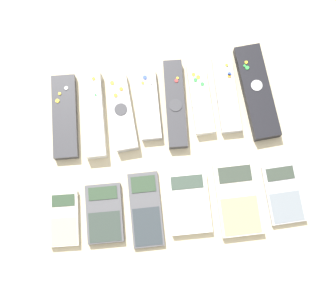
{
  "coord_description": "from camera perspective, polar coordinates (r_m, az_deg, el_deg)",
  "views": [
    {
      "loc": [
        -0.03,
        -0.19,
        1.01
      ],
      "look_at": [
        0.0,
        0.03,
        0.01
      ],
      "focal_mm": 50.0,
      "sensor_mm": 36.0,
      "label": 1
    }
  ],
  "objects": [
    {
      "name": "calculator_3",
      "position": [
        1.01,
        2.58,
        -6.86
      ],
      "size": [
        0.09,
        0.13,
        0.02
      ],
      "rotation": [
        0.0,
        0.0,
        -0.04
      ],
      "color": "silver",
      "rests_on": "ground_plane"
    },
    {
      "name": "calculator_4",
      "position": [
        1.02,
        8.53,
        -6.3
      ],
      "size": [
        0.09,
        0.16,
        0.02
      ],
      "rotation": [
        0.0,
        0.0,
        -0.02
      ],
      "color": "beige",
      "rests_on": "ground_plane"
    },
    {
      "name": "remote_6",
      "position": [
        1.07,
        7.13,
        6.39
      ],
      "size": [
        0.05,
        0.18,
        0.02
      ],
      "rotation": [
        0.0,
        0.0,
        -0.02
      ],
      "color": "#B7B7BC",
      "rests_on": "ground_plane"
    },
    {
      "name": "ground_plane",
      "position": [
        1.03,
        0.22,
        -1.78
      ],
      "size": [
        3.0,
        3.0,
        0.0
      ],
      "primitive_type": "plane",
      "color": "beige"
    },
    {
      "name": "remote_4",
      "position": [
        1.05,
        0.89,
        5.27
      ],
      "size": [
        0.06,
        0.2,
        0.02
      ],
      "rotation": [
        0.0,
        0.0,
        -0.07
      ],
      "color": "#333338",
      "rests_on": "ground_plane"
    },
    {
      "name": "calculator_1",
      "position": [
        1.02,
        -7.76,
        -8.01
      ],
      "size": [
        0.08,
        0.13,
        0.02
      ],
      "rotation": [
        0.0,
        0.0,
        -0.04
      ],
      "color": "#4C4C51",
      "rests_on": "ground_plane"
    },
    {
      "name": "remote_5",
      "position": [
        1.06,
        4.0,
        5.8
      ],
      "size": [
        0.04,
        0.16,
        0.02
      ],
      "rotation": [
        0.0,
        0.0,
        -0.01
      ],
      "color": "white",
      "rests_on": "ground_plane"
    },
    {
      "name": "remote_2",
      "position": [
        1.05,
        -5.7,
        4.33
      ],
      "size": [
        0.06,
        0.18,
        0.03
      ],
      "rotation": [
        0.0,
        0.0,
        0.04
      ],
      "color": "#B7B7BC",
      "rests_on": "ground_plane"
    },
    {
      "name": "remote_0",
      "position": [
        1.07,
        -12.46,
        3.64
      ],
      "size": [
        0.06,
        0.19,
        0.02
      ],
      "rotation": [
        0.0,
        0.0,
        -0.06
      ],
      "color": "#333338",
      "rests_on": "ground_plane"
    },
    {
      "name": "remote_7",
      "position": [
        1.08,
        10.76,
        6.63
      ],
      "size": [
        0.07,
        0.22,
        0.03
      ],
      "rotation": [
        0.0,
        0.0,
        0.05
      ],
      "color": "black",
      "rests_on": "ground_plane"
    },
    {
      "name": "remote_1",
      "position": [
        1.05,
        -9.07,
        4.03
      ],
      "size": [
        0.05,
        0.2,
        0.03
      ],
      "rotation": [
        0.0,
        0.0,
        -0.04
      ],
      "color": "white",
      "rests_on": "ground_plane"
    },
    {
      "name": "calculator_2",
      "position": [
        1.01,
        -2.72,
        -7.6
      ],
      "size": [
        0.07,
        0.16,
        0.01
      ],
      "rotation": [
        0.0,
        0.0,
        -0.03
      ],
      "color": "#4C4C51",
      "rests_on": "ground_plane"
    },
    {
      "name": "remote_3",
      "position": [
        1.05,
        -2.37,
        5.22
      ],
      "size": [
        0.05,
        0.16,
        0.02
      ],
      "rotation": [
        0.0,
        0.0,
        -0.04
      ],
      "color": "#B7B7BC",
      "rests_on": "ground_plane"
    },
    {
      "name": "calculator_5",
      "position": [
        1.04,
        13.89,
        -5.55
      ],
      "size": [
        0.08,
        0.13,
        0.01
      ],
      "rotation": [
        0.0,
        0.0,
        0.01
      ],
      "color": "#B2B2B7",
      "rests_on": "ground_plane"
    },
    {
      "name": "calculator_0",
      "position": [
        1.03,
        -12.53,
        -8.57
      ],
      "size": [
        0.07,
        0.12,
        0.02
      ],
      "rotation": [
        0.0,
        0.0,
        -0.07
      ],
      "color": "beige",
      "rests_on": "ground_plane"
    }
  ]
}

